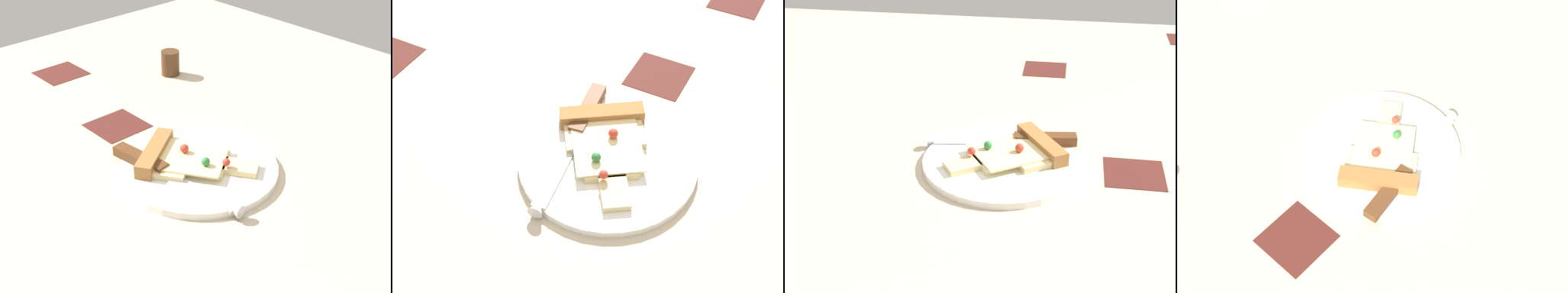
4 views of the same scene
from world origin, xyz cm
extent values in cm
cube|color=#C6B293|center=(0.00, 0.00, -1.50)|extent=(143.91, 143.91, 3.00)
cube|color=#4C1E19|center=(7.24, 23.33, -0.10)|extent=(9.00, 9.00, 0.20)
cylinder|color=white|center=(7.91, 3.20, 0.57)|extent=(24.35, 24.35, 1.14)
cube|color=beige|center=(5.72, 6.55, 1.64)|extent=(12.49, 11.04, 1.00)
cube|color=beige|center=(8.73, 1.95, 1.64)|extent=(9.09, 8.63, 1.00)
cube|color=beige|center=(11.46, -2.24, 1.64)|extent=(5.86, 6.32, 1.00)
cube|color=#F2E099|center=(7.36, 4.04, 2.29)|extent=(13.17, 13.40, 0.30)
cube|color=#9E6633|center=(4.08, 9.06, 2.24)|extent=(11.47, 8.74, 2.20)
sphere|color=red|center=(7.38, 5.84, 3.12)|extent=(1.36, 1.36, 1.36)
sphere|color=red|center=(9.36, -1.22, 3.04)|extent=(1.22, 1.22, 1.22)
sphere|color=#2D7A38|center=(7.22, 0.96, 3.09)|extent=(1.31, 1.31, 1.31)
cube|color=silver|center=(3.07, -2.42, 1.29)|extent=(3.43, 12.15, 0.30)
cone|color=silver|center=(3.79, -8.38, 1.29)|extent=(2.23, 2.23, 2.00)
cube|color=#593319|center=(1.62, 9.49, 1.94)|extent=(3.39, 10.19, 1.60)
camera|label=1|loc=(-41.23, -48.61, 48.04)|focal=51.35mm
camera|label=2|loc=(28.04, -42.02, 57.20)|focal=50.93mm
camera|label=3|loc=(87.09, 12.14, 46.48)|focal=54.83mm
camera|label=4|loc=(-27.33, 45.61, 75.89)|focal=53.64mm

